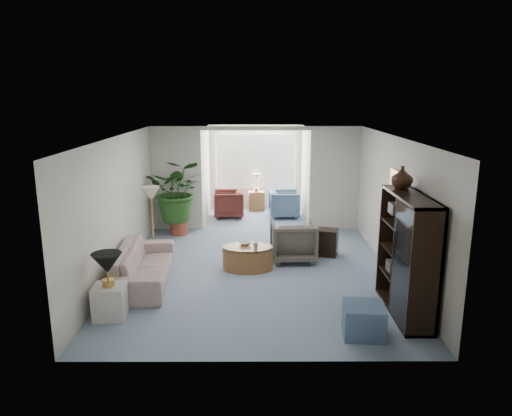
{
  "coord_description": "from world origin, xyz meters",
  "views": [
    {
      "loc": [
        -0.03,
        -8.31,
        3.22
      ],
      "look_at": [
        0.0,
        0.6,
        1.1
      ],
      "focal_mm": 33.51,
      "sensor_mm": 36.0,
      "label": 1
    }
  ],
  "objects_px": {
    "entertainment_cabinet": "(407,255)",
    "sunroom_chair_blue": "(284,204)",
    "sofa": "(144,265)",
    "sunroom_chair_maroon": "(229,204)",
    "wingback_chair": "(293,241)",
    "cabinet_urn": "(402,177)",
    "coffee_cup": "(256,246)",
    "floor_lamp": "(151,193)",
    "ottoman": "(364,320)",
    "sunroom_table": "(256,201)",
    "framed_picture": "(397,184)",
    "coffee_bowl": "(245,243)",
    "plant_pot": "(179,228)",
    "coffee_table": "(248,258)",
    "side_table_dark": "(326,242)",
    "end_table": "(110,302)",
    "table_lamp": "(107,263)"
  },
  "relations": [
    {
      "from": "floor_lamp",
      "to": "sunroom_chair_blue",
      "type": "xyz_separation_m",
      "value": [
        2.92,
        2.92,
        -0.89
      ]
    },
    {
      "from": "floor_lamp",
      "to": "cabinet_urn",
      "type": "xyz_separation_m",
      "value": [
        4.38,
        -2.38,
        0.74
      ]
    },
    {
      "from": "sunroom_chair_blue",
      "to": "coffee_bowl",
      "type": "bearing_deg",
      "value": 162.93
    },
    {
      "from": "coffee_table",
      "to": "sunroom_chair_blue",
      "type": "height_order",
      "value": "sunroom_chair_blue"
    },
    {
      "from": "wingback_chair",
      "to": "floor_lamp",
      "type": "bearing_deg",
      "value": -13.35
    },
    {
      "from": "coffee_cup",
      "to": "sunroom_chair_maroon",
      "type": "distance_m",
      "value": 4.13
    },
    {
      "from": "coffee_cup",
      "to": "sunroom_table",
      "type": "bearing_deg",
      "value": 89.65
    },
    {
      "from": "sunroom_table",
      "to": "coffee_bowl",
      "type": "bearing_deg",
      "value": -92.85
    },
    {
      "from": "end_table",
      "to": "cabinet_urn",
      "type": "distance_m",
      "value": 4.77
    },
    {
      "from": "sunroom_table",
      "to": "entertainment_cabinet",
      "type": "bearing_deg",
      "value": -71.38
    },
    {
      "from": "coffee_table",
      "to": "coffee_cup",
      "type": "bearing_deg",
      "value": -33.69
    },
    {
      "from": "ottoman",
      "to": "sunroom_table",
      "type": "bearing_deg",
      "value": 101.24
    },
    {
      "from": "entertainment_cabinet",
      "to": "sunroom_table",
      "type": "height_order",
      "value": "entertainment_cabinet"
    },
    {
      "from": "sofa",
      "to": "entertainment_cabinet",
      "type": "relative_size",
      "value": 1.2
    },
    {
      "from": "table_lamp",
      "to": "ottoman",
      "type": "relative_size",
      "value": 0.81
    },
    {
      "from": "floor_lamp",
      "to": "side_table_dark",
      "type": "relative_size",
      "value": 0.66
    },
    {
      "from": "sofa",
      "to": "sunroom_chair_maroon",
      "type": "distance_m",
      "value": 4.78
    },
    {
      "from": "entertainment_cabinet",
      "to": "ottoman",
      "type": "xyz_separation_m",
      "value": [
        -0.76,
        -0.71,
        -0.69
      ]
    },
    {
      "from": "wingback_chair",
      "to": "cabinet_urn",
      "type": "relative_size",
      "value": 2.55
    },
    {
      "from": "plant_pot",
      "to": "cabinet_urn",
      "type": "bearing_deg",
      "value": -42.17
    },
    {
      "from": "floor_lamp",
      "to": "coffee_table",
      "type": "relative_size",
      "value": 0.38
    },
    {
      "from": "plant_pot",
      "to": "sunroom_chair_blue",
      "type": "bearing_deg",
      "value": 32.3
    },
    {
      "from": "coffee_cup",
      "to": "side_table_dark",
      "type": "bearing_deg",
      "value": 32.21
    },
    {
      "from": "framed_picture",
      "to": "cabinet_urn",
      "type": "distance_m",
      "value": 1.08
    },
    {
      "from": "floor_lamp",
      "to": "plant_pot",
      "type": "distance_m",
      "value": 1.72
    },
    {
      "from": "table_lamp",
      "to": "floor_lamp",
      "type": "height_order",
      "value": "floor_lamp"
    },
    {
      "from": "coffee_table",
      "to": "plant_pot",
      "type": "distance_m",
      "value": 2.86
    },
    {
      "from": "entertainment_cabinet",
      "to": "sunroom_chair_blue",
      "type": "height_order",
      "value": "entertainment_cabinet"
    },
    {
      "from": "sunroom_chair_maroon",
      "to": "coffee_cup",
      "type": "bearing_deg",
      "value": 7.21
    },
    {
      "from": "plant_pot",
      "to": "sunroom_table",
      "type": "relative_size",
      "value": 0.73
    },
    {
      "from": "wingback_chair",
      "to": "sunroom_table",
      "type": "relative_size",
      "value": 1.61
    },
    {
      "from": "ottoman",
      "to": "sunroom_table",
      "type": "relative_size",
      "value": 1.0
    },
    {
      "from": "framed_picture",
      "to": "coffee_bowl",
      "type": "xyz_separation_m",
      "value": [
        -2.67,
        0.42,
        -1.22
      ]
    },
    {
      "from": "wingback_chair",
      "to": "entertainment_cabinet",
      "type": "relative_size",
      "value": 0.48
    },
    {
      "from": "sofa",
      "to": "entertainment_cabinet",
      "type": "height_order",
      "value": "entertainment_cabinet"
    },
    {
      "from": "cabinet_urn",
      "to": "sunroom_chair_blue",
      "type": "relative_size",
      "value": 0.44
    },
    {
      "from": "entertainment_cabinet",
      "to": "coffee_bowl",
      "type": "bearing_deg",
      "value": 141.49
    },
    {
      "from": "coffee_table",
      "to": "cabinet_urn",
      "type": "bearing_deg",
      "value": -29.29
    },
    {
      "from": "coffee_cup",
      "to": "plant_pot",
      "type": "bearing_deg",
      "value": 126.71
    },
    {
      "from": "cabinet_urn",
      "to": "plant_pot",
      "type": "distance_m",
      "value": 5.76
    },
    {
      "from": "floor_lamp",
      "to": "sunroom_chair_maroon",
      "type": "xyz_separation_m",
      "value": [
        1.42,
        2.92,
        -0.89
      ]
    },
    {
      "from": "end_table",
      "to": "side_table_dark",
      "type": "distance_m",
      "value": 4.57
    },
    {
      "from": "ottoman",
      "to": "sunroom_chair_blue",
      "type": "xyz_separation_m",
      "value": [
        -0.69,
        6.51,
        0.14
      ]
    },
    {
      "from": "sofa",
      "to": "ottoman",
      "type": "bearing_deg",
      "value": -123.01
    },
    {
      "from": "end_table",
      "to": "coffee_table",
      "type": "xyz_separation_m",
      "value": [
        2.01,
        2.0,
        -0.02
      ]
    },
    {
      "from": "sunroom_chair_blue",
      "to": "table_lamp",
      "type": "bearing_deg",
      "value": 150.93
    },
    {
      "from": "side_table_dark",
      "to": "cabinet_urn",
      "type": "distance_m",
      "value": 2.86
    },
    {
      "from": "coffee_table",
      "to": "side_table_dark",
      "type": "bearing_deg",
      "value": 26.93
    },
    {
      "from": "side_table_dark",
      "to": "entertainment_cabinet",
      "type": "xyz_separation_m",
      "value": [
        0.79,
        -2.65,
        0.63
      ]
    },
    {
      "from": "coffee_cup",
      "to": "sunroom_chair_blue",
      "type": "height_order",
      "value": "sunroom_chair_blue"
    }
  ]
}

